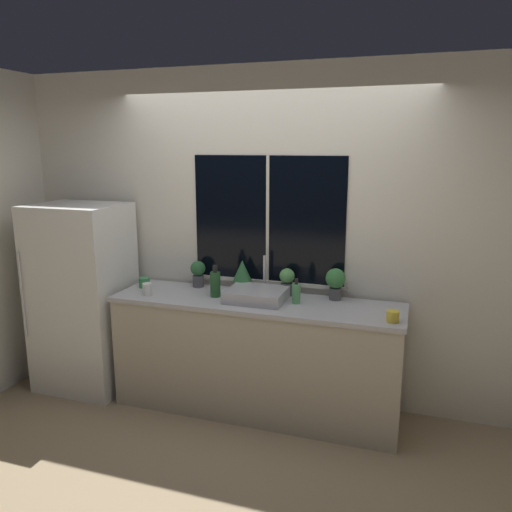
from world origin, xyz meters
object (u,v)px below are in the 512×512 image
Objects in this scene: sink at (256,295)px; potted_plant_far_left at (198,272)px; refrigerator at (83,297)px; potted_plant_center_right at (287,281)px; potted_plant_far_right at (336,281)px; mug_white at (147,289)px; mug_green at (144,282)px; bottle_tall at (215,284)px; potted_plant_center_left at (242,274)px; soap_bottle at (296,293)px; mug_yellow at (393,316)px.

potted_plant_far_left is at bearing 160.30° from sink.
potted_plant_center_right is at bearing 8.31° from refrigerator.
mug_white is at bearing -166.53° from potted_plant_far_right.
mug_green is (-1.01, 0.05, -0.00)m from sink.
sink is 0.88m from mug_white.
potted_plant_far_right is at bearing 13.28° from bottle_tall.
potted_plant_center_left is (1.37, 0.25, 0.26)m from refrigerator.
soap_bottle is 1.19m from mug_white.
bottle_tall is 2.98× the size of mug_yellow.
mug_green is (-0.42, -0.16, -0.08)m from potted_plant_far_left.
potted_plant_far_left is 0.46m from mug_white.
potted_plant_center_right is at bearing -0.00° from potted_plant_far_left.
bottle_tall is 0.67m from mug_green.
potted_plant_center_right is at bearing 48.45° from sink.
sink reaches higher than mug_green.
mug_green is (-2.03, 0.22, 0.00)m from mug_yellow.
potted_plant_center_left reaches higher than mug_green.
mug_yellow is 0.88× the size of mug_white.
mug_yellow is (0.84, -0.38, -0.08)m from potted_plant_center_right.
potted_plant_center_right is 2.26× the size of mug_white.
sink is 1.75× the size of bottle_tall.
bottle_tall reaches higher than potted_plant_center_right.
potted_plant_far_right is at bearing 20.17° from sink.
potted_plant_far_right is 2.91× the size of mug_yellow.
sink is 1.01m from mug_green.
potted_plant_center_left reaches higher than mug_yellow.
refrigerator reaches higher than potted_plant_center_left.
potted_plant_far_right is 0.60m from mug_yellow.
potted_plant_far_left reaches higher than mug_green.
mug_green is (-1.31, 0.03, -0.04)m from soap_bottle.
soap_bottle reaches higher than mug_green.
soap_bottle is (0.50, -0.19, -0.06)m from potted_plant_center_left.
soap_bottle is at bearing -1.12° from mug_green.
potted_plant_far_left is 0.46m from mug_green.
potted_plant_far_right is (0.76, 0.00, 0.01)m from potted_plant_center_left.
sink is at bearing -19.70° from potted_plant_far_left.
potted_plant_far_left reaches higher than potted_plant_center_right.
bottle_tall is (-0.34, -0.01, 0.06)m from sink.
potted_plant_center_left is 0.77m from mug_white.
potted_plant_center_right reaches higher than mug_white.
mug_yellow is 0.92× the size of mug_green.
potted_plant_center_right is (1.75, 0.25, 0.23)m from refrigerator.
bottle_tall reaches higher than potted_plant_far_left.
sink reaches higher than potted_plant_center_right.
potted_plant_far_left reaches higher than mug_yellow.
bottle_tall is (-0.91, -0.21, -0.04)m from potted_plant_far_right.
sink is 0.34m from bottle_tall.
mug_green is at bearing -172.37° from potted_plant_center_right.
potted_plant_far_left is (0.97, 0.25, 0.24)m from refrigerator.
mug_white is (-1.89, 0.03, 0.01)m from mug_yellow.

